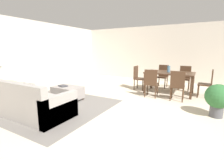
% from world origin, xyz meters
% --- Properties ---
extents(ground_plane, '(10.80, 10.80, 0.00)m').
position_xyz_m(ground_plane, '(0.00, 0.00, 0.00)').
color(ground_plane, beige).
extents(wall_back, '(9.00, 0.12, 2.70)m').
position_xyz_m(wall_back, '(0.00, 5.00, 1.35)').
color(wall_back, beige).
rests_on(wall_back, ground_plane).
extents(wall_left, '(0.12, 11.00, 2.70)m').
position_xyz_m(wall_left, '(-4.50, 0.50, 1.35)').
color(wall_left, beige).
rests_on(wall_left, ground_plane).
extents(area_rug, '(3.00, 2.80, 0.01)m').
position_xyz_m(area_rug, '(-1.91, -0.37, 0.00)').
color(area_rug, slate).
rests_on(area_rug, ground_plane).
extents(couch, '(2.05, 0.97, 0.86)m').
position_xyz_m(couch, '(-1.88, -1.06, 0.29)').
color(couch, gray).
rests_on(couch, ground_plane).
extents(ottoman_table, '(0.91, 0.57, 0.42)m').
position_xyz_m(ottoman_table, '(-1.95, 0.26, 0.24)').
color(ottoman_table, gray).
rests_on(ottoman_table, ground_plane).
extents(side_table, '(0.40, 0.40, 0.58)m').
position_xyz_m(side_table, '(-3.20, -1.04, 0.46)').
color(side_table, brown).
rests_on(side_table, ground_plane).
extents(dining_table, '(1.62, 0.98, 0.76)m').
position_xyz_m(dining_table, '(0.64, 2.63, 0.67)').
color(dining_table, '#422B1C').
rests_on(dining_table, ground_plane).
extents(dining_chair_near_left, '(0.43, 0.43, 0.92)m').
position_xyz_m(dining_chair_near_left, '(0.23, 1.80, 0.52)').
color(dining_chair_near_left, '#422B1C').
rests_on(dining_chair_near_left, ground_plane).
extents(dining_chair_near_right, '(0.42, 0.42, 0.92)m').
position_xyz_m(dining_chair_near_right, '(1.03, 1.80, 0.52)').
color(dining_chair_near_right, '#422B1C').
rests_on(dining_chair_near_right, ground_plane).
extents(dining_chair_far_left, '(0.42, 0.42, 0.92)m').
position_xyz_m(dining_chair_far_left, '(0.23, 3.51, 0.52)').
color(dining_chair_far_left, '#422B1C').
rests_on(dining_chair_far_left, ground_plane).
extents(dining_chair_far_right, '(0.40, 0.40, 0.92)m').
position_xyz_m(dining_chair_far_right, '(1.07, 3.46, 0.52)').
color(dining_chair_far_right, '#422B1C').
rests_on(dining_chair_far_right, ground_plane).
extents(dining_chair_head_east, '(0.42, 0.42, 0.92)m').
position_xyz_m(dining_chair_head_east, '(1.84, 2.64, 0.52)').
color(dining_chair_head_east, '#422B1C').
rests_on(dining_chair_head_east, ground_plane).
extents(dining_chair_head_west, '(0.40, 0.40, 0.92)m').
position_xyz_m(dining_chair_head_west, '(-0.52, 2.61, 0.52)').
color(dining_chair_head_west, '#422B1C').
rests_on(dining_chair_head_west, ground_plane).
extents(vase_centerpiece, '(0.10, 0.10, 0.22)m').
position_xyz_m(vase_centerpiece, '(0.60, 2.62, 0.87)').
color(vase_centerpiece, slate).
rests_on(vase_centerpiece, dining_table).
extents(book_on_ottoman, '(0.30, 0.26, 0.03)m').
position_xyz_m(book_on_ottoman, '(-2.09, 0.22, 0.44)').
color(book_on_ottoman, '#333338').
rests_on(book_on_ottoman, ottoman_table).
extents(potted_plant, '(0.56, 0.56, 0.78)m').
position_xyz_m(potted_plant, '(2.01, 0.98, 0.46)').
color(potted_plant, '#4C4C51').
rests_on(potted_plant, ground_plane).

